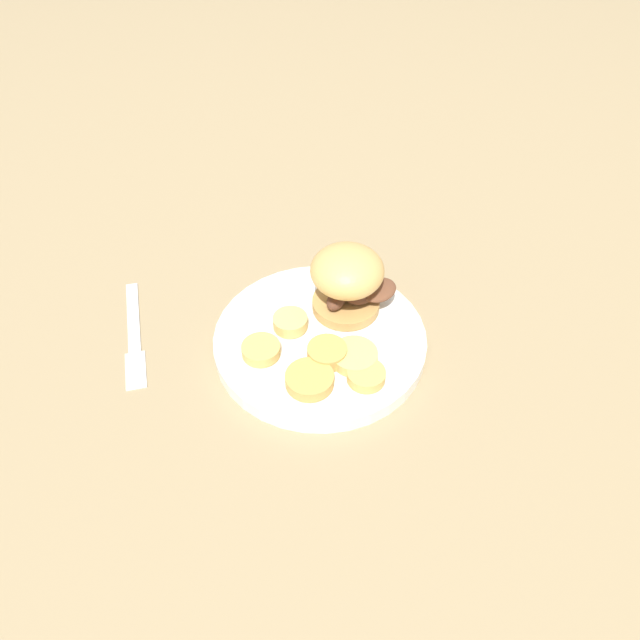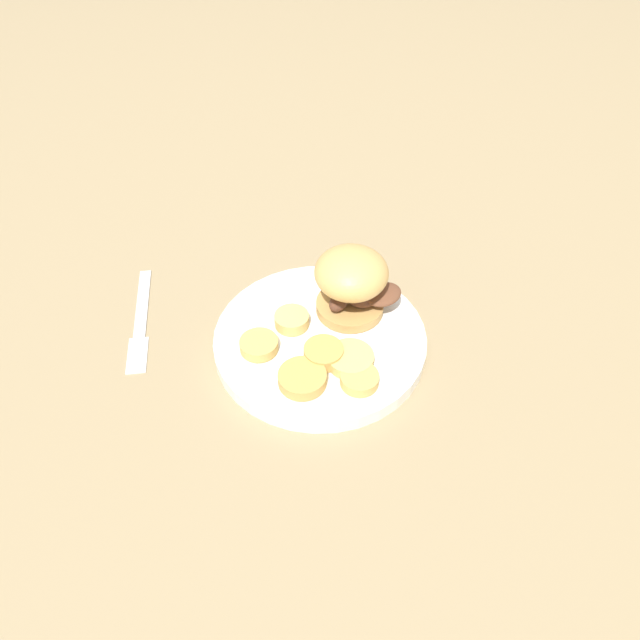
{
  "view_description": "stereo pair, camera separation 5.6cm",
  "coord_description": "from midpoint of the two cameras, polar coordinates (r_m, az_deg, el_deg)",
  "views": [
    {
      "loc": [
        0.03,
        0.52,
        0.57
      ],
      "look_at": [
        0.0,
        0.0,
        0.05
      ],
      "focal_mm": 35.0,
      "sensor_mm": 36.0,
      "label": 1
    },
    {
      "loc": [
        -0.03,
        0.52,
        0.57
      ],
      "look_at": [
        0.0,
        0.0,
        0.05
      ],
      "focal_mm": 35.0,
      "sensor_mm": 36.0,
      "label": 2
    }
  ],
  "objects": [
    {
      "name": "sandwich",
      "position": [
        0.76,
        0.62,
        3.71
      ],
      "size": [
        0.12,
        0.1,
        0.09
      ],
      "color": "tan",
      "rests_on": "dinner_plate"
    },
    {
      "name": "potato_round_1",
      "position": [
        0.73,
        0.95,
        -3.43
      ],
      "size": [
        0.05,
        0.05,
        0.01
      ],
      "primitive_type": "cylinder",
      "color": "#DBB766",
      "rests_on": "dinner_plate"
    },
    {
      "name": "potato_round_2",
      "position": [
        0.73,
        -1.57,
        -3.11
      ],
      "size": [
        0.05,
        0.05,
        0.02
      ],
      "primitive_type": "cylinder",
      "color": "tan",
      "rests_on": "dinner_plate"
    },
    {
      "name": "potato_round_0",
      "position": [
        0.71,
        1.98,
        -5.18
      ],
      "size": [
        0.04,
        0.04,
        0.01
      ],
      "primitive_type": "cylinder",
      "color": "tan",
      "rests_on": "dinner_plate"
    },
    {
      "name": "ground_plane",
      "position": [
        0.77,
        -2.08,
        -2.5
      ],
      "size": [
        4.0,
        4.0,
        0.0
      ],
      "primitive_type": "plane",
      "color": "#937F5B"
    },
    {
      "name": "potato_round_3",
      "position": [
        0.74,
        -7.6,
        -2.8
      ],
      "size": [
        0.05,
        0.05,
        0.01
      ],
      "primitive_type": "cylinder",
      "color": "tan",
      "rests_on": "dinner_plate"
    },
    {
      "name": "fork",
      "position": [
        0.83,
        -18.53,
        -1.31
      ],
      "size": [
        0.05,
        0.19,
        0.0
      ],
      "color": "silver",
      "rests_on": "ground_plane"
    },
    {
      "name": "potato_round_5",
      "position": [
        0.76,
        -4.84,
        -0.27
      ],
      "size": [
        0.04,
        0.04,
        0.02
      ],
      "primitive_type": "cylinder",
      "color": "#DBB766",
      "rests_on": "dinner_plate"
    },
    {
      "name": "dinner_plate",
      "position": [
        0.77,
        -2.1,
        -1.9
      ],
      "size": [
        0.26,
        0.26,
        0.02
      ],
      "color": "white",
      "rests_on": "ground_plane"
    },
    {
      "name": "potato_round_4",
      "position": [
        0.7,
        -3.26,
        -5.55
      ],
      "size": [
        0.06,
        0.06,
        0.01
      ],
      "primitive_type": "cylinder",
      "color": "tan",
      "rests_on": "dinner_plate"
    }
  ]
}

